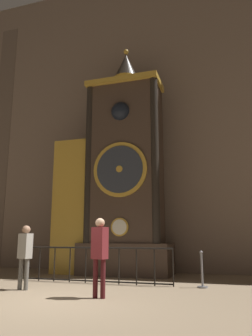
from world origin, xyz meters
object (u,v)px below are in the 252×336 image
object	(u,v)px
visitor_near	(25,250)
visitor_far	(100,249)
stanchion_post	(202,276)
clock_tower	(115,178)

from	to	relation	value
visitor_near	visitor_far	world-z (taller)	visitor_far
visitor_near	stanchion_post	xyz separation A→B (m)	(4.35, 1.73, -0.67)
visitor_far	visitor_near	bearing A→B (deg)	-172.49
stanchion_post	visitor_near	bearing A→B (deg)	-158.28
clock_tower	visitor_near	size ratio (longest dim) A/B	5.44
clock_tower	stanchion_post	distance (m)	5.07
visitor_near	clock_tower	bearing A→B (deg)	91.36
visitor_near	visitor_far	xyz separation A→B (m)	(2.29, -0.49, 0.08)
visitor_near	visitor_far	size ratio (longest dim) A/B	0.93
visitor_near	stanchion_post	size ratio (longest dim) A/B	1.69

